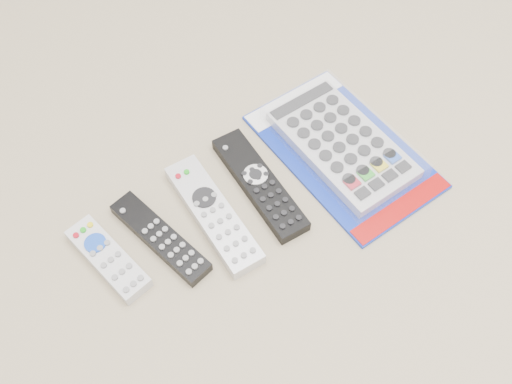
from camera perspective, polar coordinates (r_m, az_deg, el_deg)
remote_small_grey at (r=0.87m, az=-14.57°, el=-6.44°), size 0.06×0.16×0.02m
remote_slim_black at (r=0.87m, az=-9.51°, el=-4.54°), size 0.07×0.19×0.02m
remote_silver_dvd at (r=0.88m, az=-4.28°, el=-2.23°), size 0.08×0.22×0.02m
remote_large_black at (r=0.90m, az=0.37°, el=0.80°), size 0.08×0.22×0.02m
jumbo_remote_packaged at (r=0.95m, az=8.62°, el=4.83°), size 0.20×0.32×0.04m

